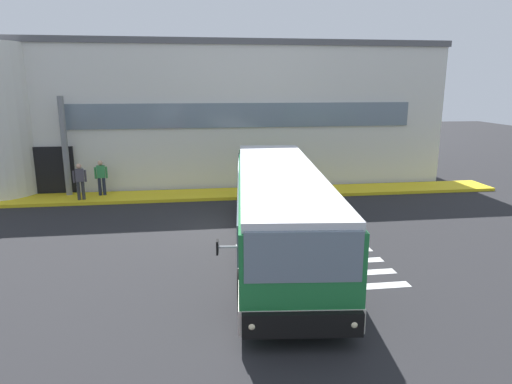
# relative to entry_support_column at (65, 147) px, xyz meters

# --- Properties ---
(ground_plane) EXTENTS (80.00, 90.00, 0.02)m
(ground_plane) POSITION_rel_entry_support_column_xyz_m (7.47, -5.40, -2.48)
(ground_plane) COLOR #232326
(ground_plane) RESTS_ON ground
(bay_paint_stripes) EXTENTS (4.40, 3.96, 0.01)m
(bay_paint_stripes) POSITION_rel_entry_support_column_xyz_m (9.47, -9.60, -2.47)
(bay_paint_stripes) COLOR silver
(bay_paint_stripes) RESTS_ON ground
(terminal_building) EXTENTS (25.15, 13.80, 7.48)m
(terminal_building) POSITION_rel_entry_support_column_xyz_m (6.78, 6.25, 1.26)
(terminal_building) COLOR silver
(terminal_building) RESTS_ON ground
(boarding_curb) EXTENTS (27.35, 2.00, 0.15)m
(boarding_curb) POSITION_rel_entry_support_column_xyz_m (7.47, -0.60, -2.40)
(boarding_curb) COLOR yellow
(boarding_curb) RESTS_ON ground
(entry_support_column) EXTENTS (0.28, 0.28, 4.64)m
(entry_support_column) POSITION_rel_entry_support_column_xyz_m (0.00, 0.00, 0.00)
(entry_support_column) COLOR slate
(entry_support_column) RESTS_ON boarding_curb
(bus_main_foreground) EXTENTS (4.20, 12.02, 2.70)m
(bus_main_foreground) POSITION_rel_entry_support_column_xyz_m (8.62, -8.33, -1.14)
(bus_main_foreground) COLOR #1E7238
(bus_main_foreground) RESTS_ON ground
(passenger_near_column) EXTENTS (0.57, 0.32, 1.68)m
(passenger_near_column) POSITION_rel_entry_support_column_xyz_m (0.80, -1.08, -1.39)
(passenger_near_column) COLOR #2D2D33
(passenger_near_column) RESTS_ON boarding_curb
(passenger_by_doorway) EXTENTS (0.58, 0.42, 1.68)m
(passenger_by_doorway) POSITION_rel_entry_support_column_xyz_m (1.59, -0.29, -1.36)
(passenger_by_doorway) COLOR #1E2338
(passenger_by_doorway) RESTS_ON boarding_curb
(safety_bollard_yellow) EXTENTS (0.18, 0.18, 0.90)m
(safety_bollard_yellow) POSITION_rel_entry_support_column_xyz_m (11.32, -1.80, -2.02)
(safety_bollard_yellow) COLOR yellow
(safety_bollard_yellow) RESTS_ON ground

